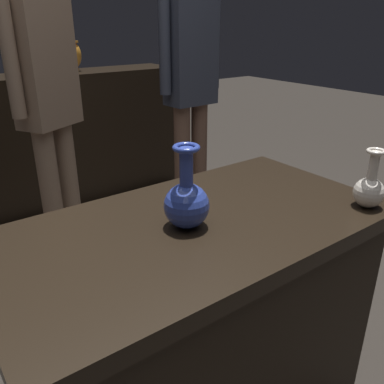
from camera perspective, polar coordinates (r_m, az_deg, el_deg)
The scene contains 7 objects.
display_plinth at distance 1.42m, azimuth 0.65°, elevation -18.46°, with size 1.20×0.64×0.80m.
back_display_shelf at distance 3.23m, azimuth -23.80°, elevation 5.84°, with size 2.60×0.40×0.99m.
vase_centerpiece at distance 1.13m, azimuth -0.78°, elevation -1.35°, with size 0.13×0.13×0.24m.
vase_tall_behind at distance 1.38m, azimuth 23.75°, elevation 0.41°, with size 0.10×0.10×0.19m.
shelf_vase_right at distance 3.29m, azimuth -16.54°, elevation 18.05°, with size 0.13×0.13×0.21m.
visitor_center_back at distance 2.29m, azimuth -19.77°, elevation 12.78°, with size 0.42×0.31×1.67m.
visitor_near_right at distance 2.69m, azimuth -0.18°, elevation 15.81°, with size 0.47×0.20×1.70m.
Camera 1 is at (-0.64, -0.84, 1.35)m, focal length 37.79 mm.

